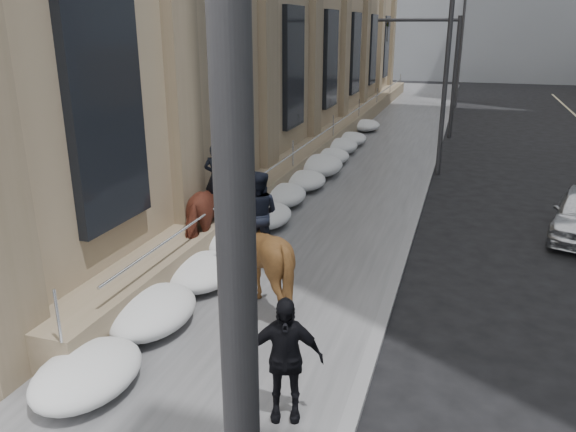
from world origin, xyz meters
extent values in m
plane|color=black|center=(0.00, 0.00, 0.00)|extent=(140.00, 140.00, 0.00)
cube|color=#4C4C4E|center=(0.00, 10.00, 0.06)|extent=(5.00, 80.00, 0.12)
cube|color=slate|center=(2.62, 10.00, 0.06)|extent=(0.24, 80.00, 0.12)
cube|color=#77674C|center=(-2.25, 20.00, 0.45)|extent=(1.10, 44.00, 0.90)
cylinder|color=silver|center=(-1.80, 20.00, 1.35)|extent=(0.06, 42.00, 0.06)
cube|color=black|center=(-2.70, 13.00, 4.00)|extent=(0.20, 2.20, 4.50)
cylinder|color=#2D2D30|center=(2.90, -6.00, 4.00)|extent=(0.18, 0.18, 8.00)
cylinder|color=#2D2D30|center=(2.90, 14.00, 4.00)|extent=(0.18, 0.18, 8.00)
cylinder|color=#2D2D30|center=(2.90, 34.00, 4.00)|extent=(0.18, 0.18, 8.00)
cylinder|color=#2D2D30|center=(3.00, 22.00, 3.00)|extent=(0.20, 0.20, 6.00)
cylinder|color=#2D2D30|center=(1.00, 22.00, 5.80)|extent=(4.00, 0.16, 0.16)
imported|color=black|center=(-0.50, 22.00, 5.30)|extent=(0.18, 0.22, 1.10)
ellipsoid|color=silver|center=(-1.45, 0.00, 0.46)|extent=(1.50, 2.10, 0.68)
ellipsoid|color=silver|center=(-1.40, 4.00, 0.48)|extent=(1.60, 2.20, 0.72)
ellipsoid|color=silver|center=(-1.50, 8.00, 0.44)|extent=(1.40, 2.00, 0.64)
ellipsoid|color=silver|center=(-1.35, 12.00, 0.50)|extent=(1.70, 2.30, 0.76)
ellipsoid|color=silver|center=(-1.45, 16.00, 0.45)|extent=(1.50, 2.10, 0.66)
imported|color=#562619|center=(-1.84, 3.85, 1.19)|extent=(1.37, 2.62, 2.13)
imported|color=black|center=(-1.84, 4.00, 1.98)|extent=(0.66, 0.47, 1.72)
imported|color=#3E2611|center=(0.09, 1.50, 1.23)|extent=(2.05, 2.24, 2.21)
imported|color=black|center=(0.09, 1.65, 2.02)|extent=(0.92, 0.76, 1.72)
imported|color=black|center=(1.69, -1.63, 1.07)|extent=(1.19, 0.75, 1.90)
camera|label=1|loc=(3.82, -8.13, 5.51)|focal=35.00mm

